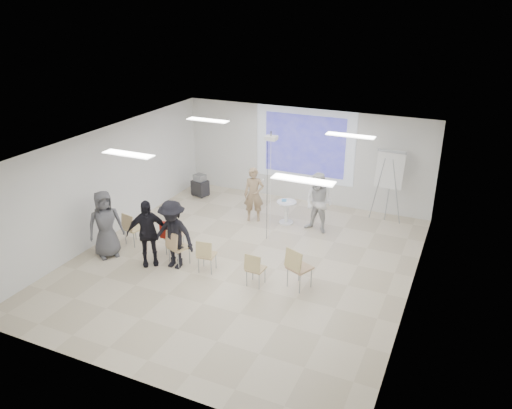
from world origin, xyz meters
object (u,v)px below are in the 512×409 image
at_px(chair_left_mid, 173,234).
at_px(chair_right_far, 297,265).
at_px(pedestal_table, 286,211).
at_px(chair_center, 206,253).
at_px(flipchart_easel, 390,170).
at_px(chair_right_inner, 254,267).
at_px(av_cart, 200,186).
at_px(chair_far_left, 131,227).
at_px(audience_mid, 173,230).
at_px(laptop, 179,246).
at_px(audience_left, 147,228).
at_px(chair_left_inner, 176,245).
at_px(audience_outer, 105,220).
at_px(player_right, 319,200).
at_px(player_left, 254,191).

distance_m(chair_left_mid, chair_right_far, 3.45).
bearing_deg(chair_right_far, pedestal_table, 138.18).
height_order(chair_center, flipchart_easel, flipchart_easel).
height_order(chair_right_inner, av_cart, chair_right_inner).
relative_size(chair_far_left, chair_center, 1.07).
height_order(pedestal_table, audience_mid, audience_mid).
distance_m(laptop, av_cart, 4.57).
height_order(audience_left, av_cart, audience_left).
bearing_deg(chair_left_inner, chair_far_left, -176.17).
xyz_separation_m(audience_mid, av_cart, (-1.81, 4.35, -0.64)).
xyz_separation_m(pedestal_table, chair_right_far, (1.48, -3.18, 0.20)).
xyz_separation_m(audience_left, audience_outer, (-1.20, -0.07, 0.01)).
relative_size(player_right, av_cart, 2.58).
relative_size(pedestal_table, audience_outer, 0.37).
distance_m(chair_left_inner, flipchart_easel, 6.38).
relative_size(pedestal_table, chair_left_mid, 0.77).
height_order(player_left, chair_left_inner, player_left).
xyz_separation_m(chair_far_left, audience_mid, (1.66, -0.53, 0.45)).
distance_m(chair_far_left, audience_left, 1.28).
distance_m(laptop, audience_left, 0.89).
relative_size(chair_right_far, av_cart, 1.37).
distance_m(chair_left_mid, av_cart, 4.05).
relative_size(player_left, laptop, 5.38).
xyz_separation_m(chair_far_left, av_cart, (-0.15, 3.83, -0.20)).
relative_size(chair_center, laptop, 2.50).
bearing_deg(flipchart_easel, player_left, -153.56).
bearing_deg(player_left, chair_right_far, -71.67).
xyz_separation_m(pedestal_table, laptop, (-1.54, -3.30, 0.10)).
bearing_deg(player_right, chair_left_mid, -125.31).
xyz_separation_m(audience_mid, audience_outer, (-1.85, -0.21, -0.00)).
bearing_deg(audience_mid, audience_left, -167.41).
relative_size(player_left, chair_left_inner, 1.97).
bearing_deg(av_cart, laptop, -51.89).
height_order(pedestal_table, audience_outer, audience_outer).
distance_m(pedestal_table, chair_right_inner, 3.53).
distance_m(audience_mid, flipchart_easel, 6.40).
relative_size(chair_far_left, audience_mid, 0.46).
relative_size(player_left, audience_mid, 0.93).
height_order(pedestal_table, player_right, player_right).
xyz_separation_m(player_left, chair_left_inner, (-0.61, -3.22, -0.36)).
height_order(chair_far_left, chair_right_inner, chair_far_left).
height_order(player_right, chair_center, player_right).
xyz_separation_m(pedestal_table, player_left, (-0.95, -0.17, 0.52)).
xyz_separation_m(chair_center, audience_left, (-1.48, -0.22, 0.47)).
bearing_deg(chair_left_inner, chair_right_far, 22.54).
relative_size(chair_far_left, laptop, 2.67).
distance_m(pedestal_table, laptop, 3.64).
height_order(player_left, laptop, player_left).
height_order(pedestal_table, av_cart, av_cart).
height_order(chair_left_inner, av_cart, chair_left_inner).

